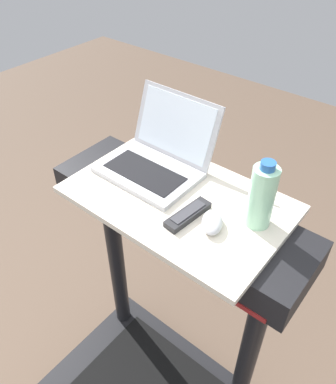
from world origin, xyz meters
TOP-DOWN VIEW (x-y plane):
  - desk_board at (0.00, 0.70)m, footprint 0.68×0.44m
  - laptop at (-0.15, 0.77)m, footprint 0.33×0.30m
  - computer_mouse at (0.16, 0.66)m, footprint 0.10×0.12m
  - water_bottle at (0.25, 0.75)m, footprint 0.07×0.07m
  - tv_remote at (0.08, 0.64)m, footprint 0.06×0.16m

SIDE VIEW (x-z plane):
  - desk_board at x=0.00m, z-range 1.14..1.16m
  - tv_remote at x=0.08m, z-range 1.15..1.18m
  - computer_mouse at x=0.16m, z-range 1.16..1.19m
  - laptop at x=-0.15m, z-range 1.09..1.32m
  - water_bottle at x=0.25m, z-range 1.15..1.36m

